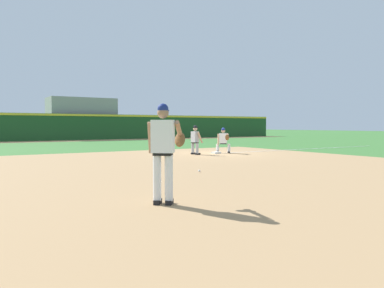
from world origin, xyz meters
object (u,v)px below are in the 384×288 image
at_px(first_baseman, 223,139).
at_px(baseball, 199,171).
at_px(baserunner, 195,139).
at_px(pitcher, 164,147).
at_px(first_base_bag, 216,153).

bearing_deg(first_baseman, baseball, -132.27).
height_order(baseball, baserunner, baserunner).
bearing_deg(pitcher, baserunner, 54.60).
distance_m(first_baseman, baserunner, 1.80).
bearing_deg(first_baseman, baserunner, -178.32).
height_order(first_base_bag, pitcher, pitcher).
distance_m(pitcher, baserunner, 11.75).
height_order(baseball, pitcher, pitcher).
xyz_separation_m(first_baseman, baserunner, (-1.80, -0.05, 0.06)).
distance_m(first_base_bag, baseball, 7.72).
distance_m(pitcher, first_baseman, 12.92).
bearing_deg(pitcher, baseball, 49.05).
bearing_deg(pitcher, first_baseman, 48.22).
xyz_separation_m(pitcher, first_baseman, (8.60, 9.63, -0.33)).
relative_size(baseball, baserunner, 0.05).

